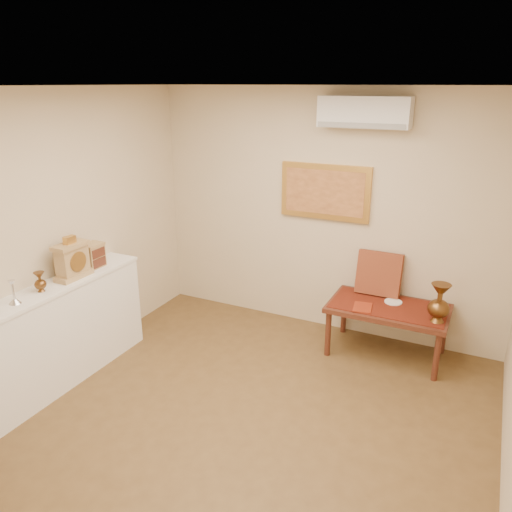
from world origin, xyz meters
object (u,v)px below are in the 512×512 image
Objects in this scene: wooden_chest at (93,255)px; low_table at (388,312)px; mantel_clock at (72,260)px; display_ledge at (56,336)px; brass_urn_tall at (440,299)px.

wooden_chest is 0.20× the size of low_table.
mantel_clock is 0.34× the size of low_table.
wooden_chest is (-0.01, 0.58, 0.61)m from display_ledge.
brass_urn_tall is at bearing 19.89° from wooden_chest.
brass_urn_tall reaches higher than display_ledge.
low_table is (2.67, 1.88, -0.01)m from display_ledge.
mantel_clock is at bearing -83.02° from wooden_chest.
mantel_clock reaches higher than brass_urn_tall.
brass_urn_tall is 3.47m from mantel_clock.
brass_urn_tall is 0.39× the size of low_table.
brass_urn_tall is 1.91× the size of wooden_chest.
display_ledge is 8.28× the size of wooden_chest.
display_ledge is 4.93× the size of mantel_clock.
mantel_clock reaches higher than wooden_chest.
mantel_clock is at bearing -155.14° from brass_urn_tall.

